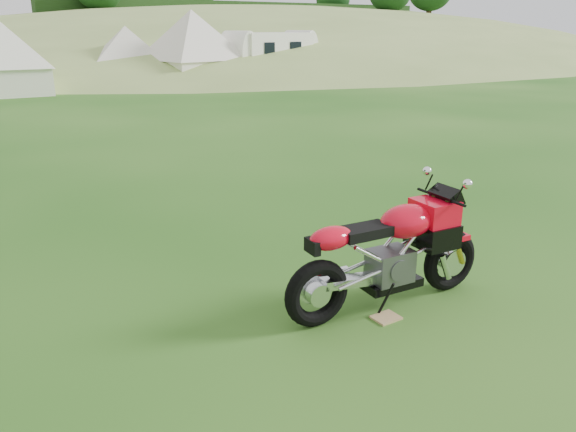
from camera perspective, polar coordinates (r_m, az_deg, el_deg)
ground at (r=5.33m, az=1.41°, el=-6.99°), size 120.00×120.00×0.00m
hillside at (r=51.49m, az=-3.15°, el=16.11°), size 80.00×64.00×8.00m
hedgerow at (r=51.49m, az=-3.15°, el=16.11°), size 36.00×1.20×8.60m
sport_motorcycle at (r=4.80m, az=10.26°, el=-2.94°), size 1.93×0.68×1.13m
plywood_board at (r=4.82m, az=9.92°, el=-10.13°), size 0.23×0.18×0.02m
tent_mid at (r=25.82m, az=-16.03°, el=15.61°), size 3.36×3.36×2.45m
tent_right at (r=24.93m, az=-9.64°, el=16.41°), size 3.73×3.73×2.84m
caravan at (r=26.38m, az=-1.80°, el=15.95°), size 4.70×2.57×2.09m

